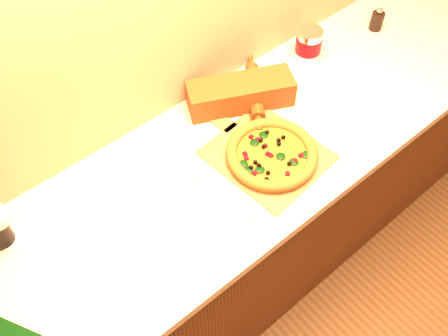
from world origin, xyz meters
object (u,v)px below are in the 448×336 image
at_px(pizza, 272,154).
at_px(pepper_grinder, 377,20).
at_px(rolling_pin, 255,92).
at_px(pizza_peel, 264,152).
at_px(coffee_canister, 308,45).

relative_size(pizza, pepper_grinder, 3.05).
height_order(pepper_grinder, rolling_pin, pepper_grinder).
bearing_deg(pepper_grinder, rolling_pin, 177.82).
bearing_deg(pizza, rolling_pin, 58.88).
height_order(pizza, rolling_pin, rolling_pin).
bearing_deg(pizza, pepper_grinder, 15.83).
distance_m(pepper_grinder, rolling_pin, 0.67).
bearing_deg(pizza_peel, pizza, -93.25).
relative_size(pizza_peel, coffee_canister, 3.69).
xyz_separation_m(pizza_peel, rolling_pin, (0.16, 0.23, 0.02)).
xyz_separation_m(pepper_grinder, coffee_canister, (-0.37, 0.05, 0.03)).
distance_m(pizza_peel, rolling_pin, 0.28).
relative_size(pizza_peel, rolling_pin, 1.58).
height_order(pizza, pepper_grinder, pepper_grinder).
distance_m(pizza_peel, pepper_grinder, 0.85).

